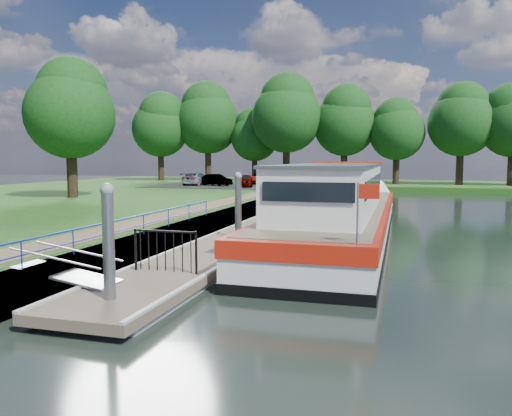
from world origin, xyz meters
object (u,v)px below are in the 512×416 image
(car_c, at_px, (197,179))
(car_d, at_px, (259,178))
(car_a, at_px, (245,181))
(barge, at_px, (342,213))
(pontoon, at_px, (268,228))
(car_b, at_px, (216,180))

(car_c, xyz_separation_m, car_d, (5.47, 3.87, -0.01))
(car_a, bearing_deg, barge, -78.27)
(car_a, xyz_separation_m, car_c, (-5.74, 1.87, 0.03))
(pontoon, distance_m, car_c, 27.74)
(pontoon, bearing_deg, barge, -12.68)
(car_b, bearing_deg, barge, -124.08)
(car_b, bearing_deg, pontoon, -129.86)
(car_b, bearing_deg, car_c, 97.42)
(pontoon, height_order, car_d, car_d)
(barge, bearing_deg, car_a, 117.00)
(barge, distance_m, car_b, 28.45)
(car_d, bearing_deg, pontoon, -80.19)
(pontoon, relative_size, car_b, 8.67)
(car_a, relative_size, car_c, 0.81)
(barge, xyz_separation_m, car_a, (-11.69, 22.95, 0.34))
(car_a, distance_m, car_c, 6.03)
(car_c, bearing_deg, car_a, 164.48)
(pontoon, bearing_deg, car_a, 110.09)
(car_a, distance_m, car_b, 3.58)
(car_c, relative_size, car_d, 0.98)
(barge, bearing_deg, car_c, 125.07)
(pontoon, xyz_separation_m, car_c, (-13.83, 24.02, 1.28))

